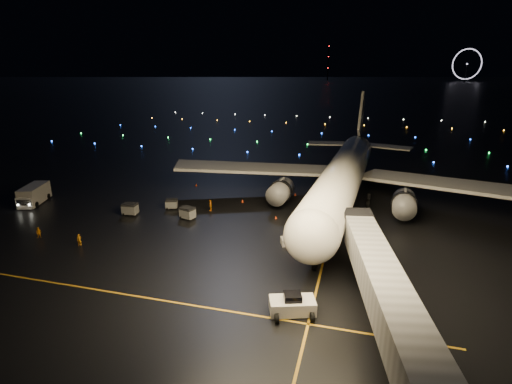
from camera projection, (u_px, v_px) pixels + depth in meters
The scene contains 20 objects.
ground at pixel (348, 96), 324.47m from camera, with size 2000.00×2000.00×0.00m, color black.
lane_centre at pixel (332, 224), 59.02m from camera, with size 0.25×80.00×0.02m, color gold.
lane_cross at pixel (141, 297), 40.29m from camera, with size 60.00×0.25×0.02m, color gold.
airliner at pixel (347, 152), 66.91m from camera, with size 60.76×57.72×17.21m, color silver, non-canonical shape.
pushback_tug at pixel (292, 303), 37.41m from camera, with size 4.25×2.23×2.02m, color silver.
belt_loader at pixel (297, 234), 51.95m from camera, with size 5.92×1.61×2.87m, color silver, non-canonical shape.
service_truck at pixel (34, 194), 67.88m from camera, with size 2.66×8.42×3.10m, color silver.
crew_a at pixel (79, 240), 51.68m from camera, with size 0.58×0.38×1.60m, color orange.
crew_b at pixel (39, 233), 53.97m from camera, with size 0.77×0.60×1.58m, color orange.
crew_c at pixel (211, 205), 64.33m from camera, with size 1.09×0.45×1.87m, color orange.
safety_cone_0 at pixel (276, 217), 61.15m from camera, with size 0.40×0.40×0.45m, color #EB3F12.
safety_cone_1 at pixel (295, 194), 72.18m from camera, with size 0.42×0.42×0.48m, color #EB3F12.
safety_cone_2 at pixel (243, 201), 68.64m from camera, with size 0.42×0.42×0.48m, color #EB3F12.
safety_cone_3 at pixel (196, 185), 78.03m from camera, with size 0.46×0.46×0.52m, color #EB3F12.
ferris_wheel at pixel (467, 65), 660.59m from camera, with size 50.00×4.00×52.00m, color black, non-canonical shape.
radio_mast at pixel (328, 62), 735.19m from camera, with size 1.80×1.80×64.00m, color black.
taxiway_lights at pixel (321, 131), 145.79m from camera, with size 164.00×92.00×0.36m, color black, non-canonical shape.
baggage_cart_0 at pixel (187, 213), 60.90m from camera, with size 2.18×1.52×1.85m, color gray.
baggage_cart_1 at pixel (130, 209), 62.56m from camera, with size 2.21×1.54×1.87m, color gray.
baggage_cart_2 at pixel (172, 204), 65.36m from camera, with size 1.86×1.30×1.58m, color gray.
Camera 1 is at (15.59, -40.97, 22.13)m, focal length 28.00 mm.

